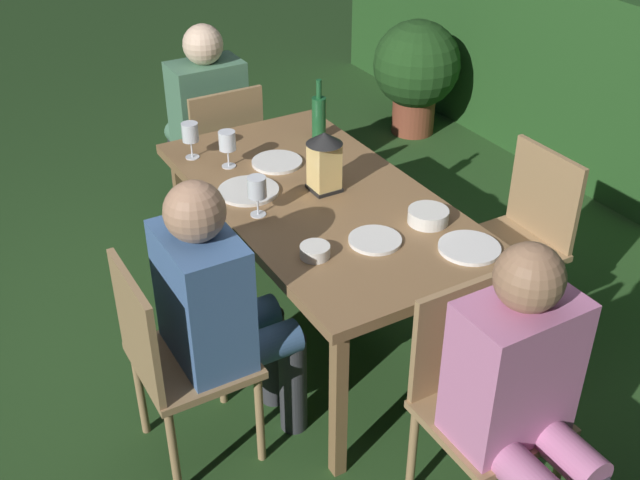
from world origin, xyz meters
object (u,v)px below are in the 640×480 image
wine_glass_a (227,143)px  wine_glass_c (257,189)px  dining_table (320,208)px  person_in_blue (221,305)px  plate_d (469,248)px  lantern_centerpiece (324,158)px  plate_c (249,191)px  person_in_green (204,114)px  person_in_pink (525,396)px  potted_plant_by_hedge (416,69)px  chair_side_right_b (519,235)px  green_bottle_on_table (319,116)px  plate_b (277,162)px  wine_glass_b (190,134)px  chair_head_far (478,394)px  chair_head_near (221,153)px  plate_a (375,240)px  chair_side_left_b (174,356)px  bowl_bread (315,251)px  bowl_olives (428,216)px

wine_glass_a → wine_glass_c: same height
dining_table → person_in_blue: person_in_blue is taller
wine_glass_a → plate_d: wine_glass_a is taller
lantern_centerpiece → plate_c: (-0.14, -0.29, -0.14)m
person_in_green → person_in_blue: 1.74m
person_in_blue → person_in_pink: bearing=34.9°
potted_plant_by_hedge → dining_table: bearing=-46.2°
chair_side_right_b → green_bottle_on_table: green_bottle_on_table is taller
person_in_blue → lantern_centerpiece: (-0.40, 0.66, 0.25)m
person_in_green → plate_b: bearing=-1.2°
person_in_pink → wine_glass_b: (-1.87, -0.33, 0.22)m
wine_glass_c → plate_d: (0.63, 0.57, -0.11)m
plate_b → plate_c: size_ratio=0.89×
dining_table → chair_head_far: size_ratio=1.88×
chair_head_near → plate_a: chair_head_near is taller
dining_table → chair_side_left_b: 0.92m
person_in_blue → plate_a: 0.63m
chair_side_right_b → person_in_blue: 1.45m
chair_side_right_b → chair_side_left_b: same height
wine_glass_a → bowl_bread: wine_glass_a is taller
person_in_pink → potted_plant_by_hedge: size_ratio=1.44×
dining_table → person_in_green: 1.26m
wine_glass_a → bowl_olives: bearing=29.8°
chair_head_near → wine_glass_a: 0.76m
chair_side_right_b → plate_c: size_ratio=3.36×
person_in_green → person_in_blue: same height
person_in_green → green_bottle_on_table: 0.83m
dining_table → bowl_olives: bearing=33.0°
dining_table → person_in_pink: 1.26m
plate_b → chair_side_left_b: bearing=-47.9°
wine_glass_c → plate_b: size_ratio=0.74×
person_in_green → plate_a: bearing=-0.0°
bowl_bread → potted_plant_by_hedge: bearing=136.0°
person_in_blue → plate_c: 0.67m
chair_side_left_b → bowl_bread: (0.02, 0.57, 0.28)m
chair_head_near → wine_glass_a: wine_glass_a is taller
chair_side_left_b → plate_b: bearing=132.1°
lantern_centerpiece → green_bottle_on_table: (-0.47, 0.25, -0.04)m
wine_glass_a → plate_c: bearing=-6.1°
person_in_green → potted_plant_by_hedge: 1.76m
person_in_green → green_bottle_on_table: person_in_green is taller
person_in_green → chair_side_left_b: (1.63, -0.82, -0.15)m
plate_a → wine_glass_c: bearing=-143.9°
person_in_green → wine_glass_b: bearing=-26.5°
chair_head_near → wine_glass_c: size_ratio=5.15×
person_in_blue → plate_b: 0.95m
person_in_green → chair_side_left_b: 1.83m
dining_table → plate_d: size_ratio=6.97×
person_in_green → wine_glass_a: person_in_green is taller
person_in_pink → chair_side_left_b: (-0.89, -0.82, -0.15)m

